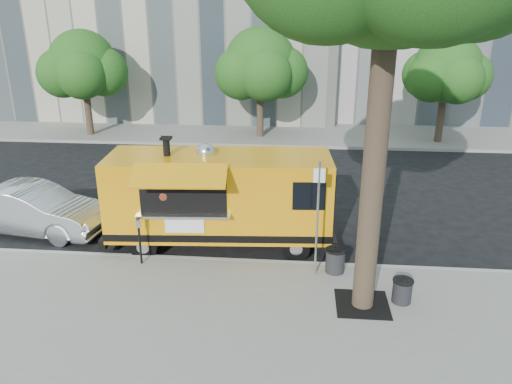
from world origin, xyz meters
TOP-DOWN VIEW (x-y plane):
  - ground at (0.00, 0.00)m, footprint 120.00×120.00m
  - sidewalk at (0.00, -4.00)m, footprint 60.00×6.00m
  - curb at (0.00, -0.93)m, footprint 60.00×0.14m
  - far_sidewalk at (0.00, 13.50)m, footprint 60.00×5.00m
  - tree_well at (2.60, -2.80)m, footprint 1.20×1.20m
  - far_tree_a at (-10.00, 12.30)m, footprint 3.42×3.42m
  - far_tree_b at (-1.00, 12.70)m, footprint 3.60×3.60m
  - far_tree_c at (8.00, 12.40)m, footprint 3.24×3.24m
  - sign_post at (1.55, -1.55)m, footprint 0.28×0.06m
  - parking_meter at (-3.00, -1.35)m, footprint 0.11×0.11m
  - food_truck at (-1.15, 0.19)m, footprint 6.60×3.30m
  - sedan at (-6.92, 0.59)m, footprint 4.70×2.25m
  - trash_bin_left at (2.06, -1.34)m, footprint 0.53×0.53m
  - trash_bin_right at (3.50, -2.61)m, footprint 0.47×0.47m

SIDE VIEW (x-z plane):
  - ground at x=0.00m, z-range 0.00..0.00m
  - sidewalk at x=0.00m, z-range 0.00..0.15m
  - curb at x=0.00m, z-range -0.01..0.15m
  - far_sidewalk at x=0.00m, z-range 0.00..0.15m
  - tree_well at x=2.60m, z-range 0.14..0.17m
  - trash_bin_right at x=3.50m, z-range 0.17..0.74m
  - trash_bin_left at x=2.06m, z-range 0.17..0.80m
  - sedan at x=-6.92m, z-range 0.00..1.49m
  - parking_meter at x=-3.00m, z-range 0.31..1.65m
  - food_truck at x=-1.15m, z-range -0.10..3.09m
  - sign_post at x=1.55m, z-range 0.35..3.35m
  - far_tree_c at x=8.00m, z-range 1.11..6.32m
  - far_tree_a at x=-10.00m, z-range 1.10..6.45m
  - far_tree_b at x=-1.00m, z-range 1.08..6.58m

